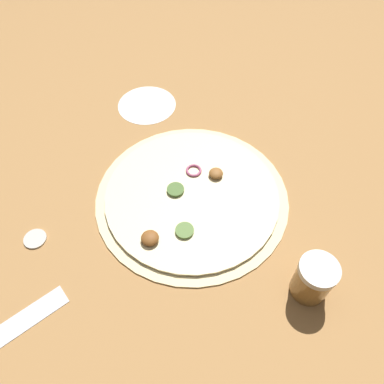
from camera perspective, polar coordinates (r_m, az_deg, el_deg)
The scene contains 5 objects.
ground_plane at distance 0.73m, azimuth -0.00°, elevation -0.79°, with size 3.00×3.00×0.00m, color #9E703F.
pizza at distance 0.73m, azimuth -0.05°, elevation -0.59°, with size 0.37×0.37×0.03m.
spice_jar at distance 0.63m, azimuth 18.02°, elevation -12.50°, with size 0.06×0.06×0.08m.
loose_cap at distance 0.73m, azimuth -22.84°, elevation -6.52°, with size 0.04×0.04×0.01m.
flour_patch at distance 0.92m, azimuth -6.89°, elevation 13.06°, with size 0.14×0.14×0.00m.
Camera 1 is at (-0.39, 0.18, 0.59)m, focal length 35.00 mm.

